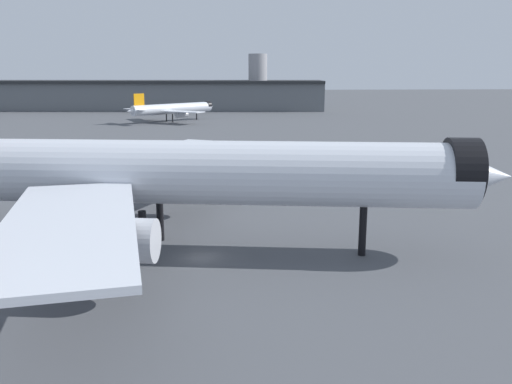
{
  "coord_description": "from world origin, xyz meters",
  "views": [
    {
      "loc": [
        1.46,
        -49.65,
        17.93
      ],
      "look_at": [
        5.45,
        1.0,
        6.26
      ],
      "focal_mm": 37.33,
      "sensor_mm": 36.0,
      "label": 1
    }
  ],
  "objects_px": {
    "service_truck_front": "(435,190)",
    "baggage_tug_wing": "(104,176)",
    "airliner_near_gate": "(174,174)",
    "traffic_cone_near_nose": "(38,186)",
    "airliner_far_taxiway": "(172,109)"
  },
  "relations": [
    {
      "from": "airliner_near_gate",
      "to": "baggage_tug_wing",
      "type": "distance_m",
      "value": 39.06
    },
    {
      "from": "baggage_tug_wing",
      "to": "traffic_cone_near_nose",
      "type": "relative_size",
      "value": 5.54
    },
    {
      "from": "airliner_far_taxiway",
      "to": "baggage_tug_wing",
      "type": "relative_size",
      "value": 8.93
    },
    {
      "from": "traffic_cone_near_nose",
      "to": "airliner_near_gate",
      "type": "bearing_deg",
      "value": -53.27
    },
    {
      "from": "airliner_near_gate",
      "to": "airliner_far_taxiway",
      "type": "distance_m",
      "value": 140.73
    },
    {
      "from": "airliner_near_gate",
      "to": "airliner_far_taxiway",
      "type": "xyz_separation_m",
      "value": [
        -10.63,
        140.28,
        -3.48
      ]
    },
    {
      "from": "baggage_tug_wing",
      "to": "airliner_near_gate",
      "type": "bearing_deg",
      "value": -100.2
    },
    {
      "from": "airliner_near_gate",
      "to": "baggage_tug_wing",
      "type": "xyz_separation_m",
      "value": [
        -14.25,
        35.68,
        -7.03
      ]
    },
    {
      "from": "service_truck_front",
      "to": "baggage_tug_wing",
      "type": "height_order",
      "value": "service_truck_front"
    },
    {
      "from": "service_truck_front",
      "to": "baggage_tug_wing",
      "type": "bearing_deg",
      "value": 109.04
    },
    {
      "from": "baggage_tug_wing",
      "to": "airliner_far_taxiway",
      "type": "bearing_deg",
      "value": 56.05
    },
    {
      "from": "airliner_far_taxiway",
      "to": "service_truck_front",
      "type": "xyz_separation_m",
      "value": [
        45.3,
        -121.67,
        -2.93
      ]
    },
    {
      "from": "airliner_near_gate",
      "to": "traffic_cone_near_nose",
      "type": "xyz_separation_m",
      "value": [
        -23.62,
        31.66,
        -7.68
      ]
    },
    {
      "from": "traffic_cone_near_nose",
      "to": "service_truck_front",
      "type": "bearing_deg",
      "value": -12.61
    },
    {
      "from": "airliner_near_gate",
      "to": "service_truck_front",
      "type": "height_order",
      "value": "airliner_near_gate"
    }
  ]
}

